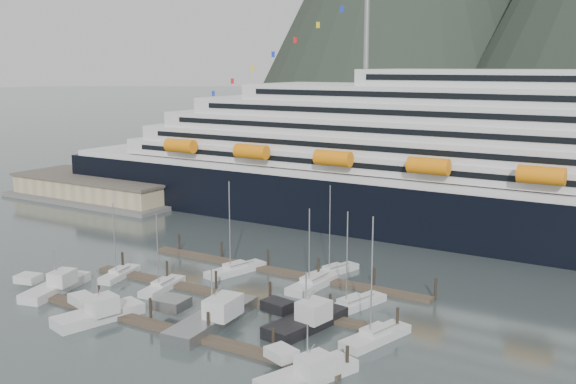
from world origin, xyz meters
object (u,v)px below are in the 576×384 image
at_px(trawler_b, 98,313).
at_px(trawler_c, 211,317).
at_px(sailboat_a, 119,275).
at_px(sailboat_c, 162,287).
at_px(sailboat_f, 313,285).
at_px(warehouse, 100,190).
at_px(sailboat_d, 352,306).
at_px(trawler_d, 306,373).
at_px(trawler_e, 305,320).
at_px(sailboat_e, 236,270).
at_px(sailboat_h, 376,337).
at_px(sailboat_g, 333,271).
at_px(trawler_a, 55,286).

distance_m(trawler_b, trawler_c, 14.25).
height_order(sailboat_a, trawler_b, sailboat_a).
bearing_deg(trawler_b, sailboat_c, 19.82).
height_order(sailboat_c, sailboat_f, sailboat_f).
bearing_deg(trawler_b, warehouse, 61.98).
relative_size(sailboat_d, trawler_b, 1.16).
relative_size(trawler_d, trawler_e, 0.93).
bearing_deg(trawler_e, warehouse, 71.26).
relative_size(sailboat_a, sailboat_e, 0.80).
height_order(sailboat_c, sailboat_d, sailboat_d).
xyz_separation_m(sailboat_h, trawler_d, (-1.73, -12.68, 0.41)).
bearing_deg(sailboat_h, trawler_b, 125.43).
height_order(sailboat_h, trawler_b, sailboat_h).
relative_size(sailboat_h, trawler_d, 1.32).
bearing_deg(trawler_c, sailboat_g, -12.38).
bearing_deg(sailboat_f, sailboat_a, 115.18).
bearing_deg(trawler_c, trawler_d, -116.69).
relative_size(warehouse, sailboat_a, 3.90).
distance_m(sailboat_e, sailboat_g, 14.82).
bearing_deg(trawler_c, sailboat_c, 58.97).
xyz_separation_m(sailboat_g, sailboat_h, (16.03, -19.74, 0.04)).
distance_m(trawler_b, trawler_d, 30.16).
xyz_separation_m(sailboat_a, trawler_d, (40.52, -14.08, 0.46)).
distance_m(warehouse, trawler_b, 79.33).
distance_m(sailboat_h, trawler_b, 34.16).
relative_size(sailboat_a, sailboat_f, 0.97).
height_order(sailboat_a, trawler_d, sailboat_a).
relative_size(sailboat_e, trawler_e, 1.19).
bearing_deg(trawler_a, sailboat_d, -81.30).
bearing_deg(trawler_d, trawler_e, 50.99).
height_order(sailboat_e, sailboat_h, sailboat_h).
bearing_deg(sailboat_f, sailboat_e, 93.74).
height_order(sailboat_e, trawler_b, sailboat_e).
xyz_separation_m(trawler_d, trawler_e, (-7.12, 11.79, 0.11)).
bearing_deg(trawler_e, sailboat_h, -75.31).
bearing_deg(trawler_a, trawler_c, -99.57).
relative_size(sailboat_h, trawler_a, 1.23).
bearing_deg(trawler_e, trawler_c, 125.65).
height_order(warehouse, sailboat_e, sailboat_e).
xyz_separation_m(sailboat_f, trawler_b, (-16.40, -24.80, 0.49)).
height_order(sailboat_d, trawler_b, sailboat_d).
height_order(trawler_a, trawler_c, trawler_c).
xyz_separation_m(sailboat_f, sailboat_g, (-0.55, 7.18, -0.02)).
height_order(sailboat_d, sailboat_h, sailboat_h).
xyz_separation_m(sailboat_d, trawler_e, (-1.89, -8.75, 0.55)).
distance_m(trawler_c, trawler_d, 18.57).
distance_m(sailboat_f, trawler_b, 29.74).
bearing_deg(sailboat_c, sailboat_h, -100.72).
bearing_deg(sailboat_e, trawler_a, 155.99).
distance_m(sailboat_c, sailboat_f, 21.21).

